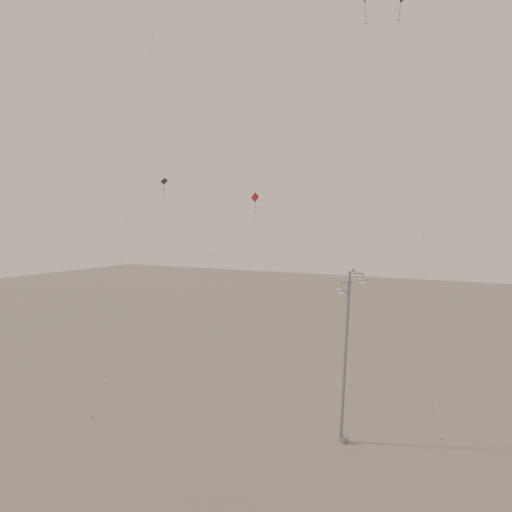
% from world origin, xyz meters
% --- Properties ---
extents(ground, '(160.00, 160.00, 0.00)m').
position_xyz_m(ground, '(0.00, 0.00, 0.00)').
color(ground, gray).
rests_on(ground, ground).
extents(street_lamp, '(1.52, 0.98, 9.18)m').
position_xyz_m(street_lamp, '(5.64, 1.72, 4.89)').
color(street_lamp, gray).
rests_on(street_lamp, ground).
extents(kite_0, '(2.24, 6.07, 34.63)m').
position_xyz_m(kite_0, '(-12.14, 8.44, 26.55)').
color(kite_0, maroon).
rests_on(kite_0, ground).
extents(kite_1, '(13.10, 10.07, 27.94)m').
position_xyz_m(kite_1, '(0.01, 10.94, 21.07)').
color(kite_1, '#282422').
rests_on(kite_1, ground).
extents(kite_3, '(5.00, 12.18, 13.73)m').
position_xyz_m(kite_3, '(-5.00, 7.34, 10.47)').
color(kite_3, maroon).
rests_on(kite_3, ground).
extents(kite_4, '(3.96, 6.29, 26.16)m').
position_xyz_m(kite_4, '(7.19, 8.90, 19.50)').
color(kite_4, '#282422').
rests_on(kite_4, ground).
extents(kite_5, '(1.38, 7.76, 33.13)m').
position_xyz_m(kite_5, '(0.87, 15.97, 24.83)').
color(kite_5, brown).
rests_on(kite_5, ground).
extents(kite_6, '(4.46, 13.18, 15.37)m').
position_xyz_m(kite_6, '(-15.26, 8.55, 10.99)').
color(kite_6, '#282422').
rests_on(kite_6, ground).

